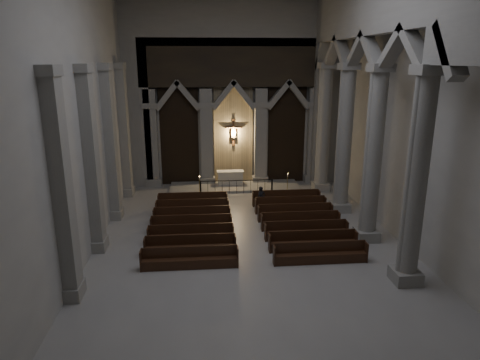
{
  "coord_description": "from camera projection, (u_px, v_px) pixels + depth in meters",
  "views": [
    {
      "loc": [
        -2.06,
        -16.55,
        8.15
      ],
      "look_at": [
        -0.33,
        3.0,
        2.64
      ],
      "focal_mm": 32.0,
      "sensor_mm": 36.0,
      "label": 1
    }
  ],
  "objects": [
    {
      "name": "room",
      "position": [
        256.0,
        75.0,
        16.19
      ],
      "size": [
        24.0,
        24.1,
        12.0
      ],
      "color": "#9B9893",
      "rests_on": "ground"
    },
    {
      "name": "sanctuary_wall",
      "position": [
        233.0,
        85.0,
        27.52
      ],
      "size": [
        14.0,
        0.77,
        12.0
      ],
      "color": "gray",
      "rests_on": "ground"
    },
    {
      "name": "right_arcade",
      "position": [
        382.0,
        68.0,
        17.87
      ],
      "size": [
        1.0,
        24.0,
        12.0
      ],
      "color": "gray",
      "rests_on": "ground"
    },
    {
      "name": "left_pilasters",
      "position": [
        102.0,
        154.0,
        19.97
      ],
      "size": [
        0.6,
        13.0,
        8.03
      ],
      "color": "gray",
      "rests_on": "ground"
    },
    {
      "name": "sanctuary_step",
      "position": [
        235.0,
        186.0,
        28.39
      ],
      "size": [
        8.5,
        2.6,
        0.15
      ],
      "primitive_type": "cube",
      "color": "gray",
      "rests_on": "ground"
    },
    {
      "name": "altar",
      "position": [
        230.0,
        177.0,
        28.52
      ],
      "size": [
        1.78,
        0.71,
        0.91
      ],
      "color": "beige",
      "rests_on": "sanctuary_step"
    },
    {
      "name": "altar_rail",
      "position": [
        237.0,
        184.0,
        26.95
      ],
      "size": [
        4.62,
        0.09,
        0.91
      ],
      "color": "black",
      "rests_on": "ground"
    },
    {
      "name": "candle_stand_left",
      "position": [
        200.0,
        190.0,
        26.62
      ],
      "size": [
        0.21,
        0.21,
        1.26
      ],
      "color": "#AC8C34",
      "rests_on": "ground"
    },
    {
      "name": "candle_stand_right",
      "position": [
        287.0,
        188.0,
        27.05
      ],
      "size": [
        0.22,
        0.22,
        1.32
      ],
      "color": "#AC8C34",
      "rests_on": "ground"
    },
    {
      "name": "pews",
      "position": [
        247.0,
        225.0,
        21.12
      ],
      "size": [
        9.34,
        7.83,
        0.88
      ],
      "color": "black",
      "rests_on": "ground"
    },
    {
      "name": "worshipper",
      "position": [
        261.0,
        198.0,
        24.09
      ],
      "size": [
        0.57,
        0.49,
        1.32
      ],
      "primitive_type": "imported",
      "rotation": [
        0.0,
        0.0,
        0.42
      ],
      "color": "black",
      "rests_on": "ground"
    }
  ]
}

